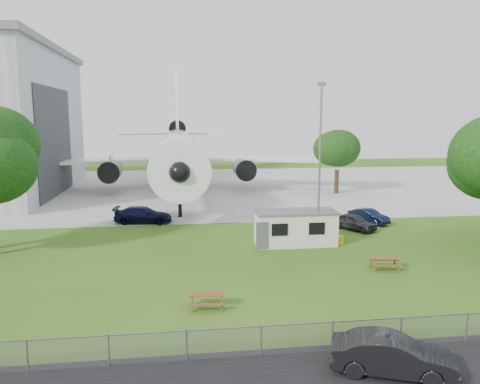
{
  "coord_description": "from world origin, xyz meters",
  "views": [
    {
      "loc": [
        -2.23,
        -26.97,
        9.56
      ],
      "look_at": [
        2.52,
        8.0,
        4.0
      ],
      "focal_mm": 35.0,
      "sensor_mm": 36.0,
      "label": 1
    }
  ],
  "objects": [
    {
      "name": "ground",
      "position": [
        0.0,
        0.0,
        0.0
      ],
      "size": [
        160.0,
        160.0,
        0.0
      ],
      "primitive_type": "plane",
      "color": "#4E7525"
    },
    {
      "name": "concrete_apron",
      "position": [
        0.0,
        38.0,
        0.01
      ],
      "size": [
        120.0,
        46.0,
        0.03
      ],
      "primitive_type": "cube",
      "color": "#B7B7B2",
      "rests_on": "ground"
    },
    {
      "name": "airliner",
      "position": [
        -2.0,
        35.86,
        5.27
      ],
      "size": [
        46.36,
        47.73,
        17.69
      ],
      "color": "white",
      "rests_on": "ground"
    },
    {
      "name": "site_cabin",
      "position": [
        6.68,
        6.99,
        1.31
      ],
      "size": [
        6.76,
        2.75,
        2.62
      ],
      "color": "silver",
      "rests_on": "ground"
    },
    {
      "name": "picnic_west",
      "position": [
        -0.85,
        -4.29,
        0.0
      ],
      "size": [
        1.92,
        1.65,
        0.76
      ],
      "primitive_type": null,
      "rotation": [
        0.0,
        0.0,
        -0.09
      ],
      "color": "brown",
      "rests_on": "ground"
    },
    {
      "name": "picnic_east",
      "position": [
        10.87,
        0.4,
        0.0
      ],
      "size": [
        2.0,
        1.75,
        0.76
      ],
      "primitive_type": null,
      "rotation": [
        0.0,
        0.0,
        -0.15
      ],
      "color": "brown",
      "rests_on": "ground"
    },
    {
      "name": "fence",
      "position": [
        0.0,
        -9.5,
        0.0
      ],
      "size": [
        58.0,
        0.04,
        1.3
      ],
      "primitive_type": "cube",
      "color": "gray",
      "rests_on": "ground"
    },
    {
      "name": "lamp_mast",
      "position": [
        8.2,
        6.2,
        6.0
      ],
      "size": [
        0.16,
        0.16,
        12.0
      ],
      "primitive_type": "cylinder",
      "color": "slate",
      "rests_on": "ground"
    },
    {
      "name": "tree_far_apron",
      "position": [
        18.11,
        30.39,
        5.21
      ],
      "size": [
        5.64,
        5.64,
        8.05
      ],
      "color": "#382619",
      "rests_on": "ground"
    },
    {
      "name": "car_centre_sedan",
      "position": [
        5.65,
        -11.52,
        0.75
      ],
      "size": [
        4.82,
        3.11,
        1.5
      ],
      "primitive_type": "imported",
      "rotation": [
        0.0,
        0.0,
        1.21
      ],
      "color": "black",
      "rests_on": "ground"
    },
    {
      "name": "car_ne_hatch",
      "position": [
        12.88,
        10.9,
        0.69
      ],
      "size": [
        3.71,
        4.19,
        1.37
      ],
      "primitive_type": "imported",
      "rotation": [
        0.0,
        0.0,
        0.65
      ],
      "color": "black",
      "rests_on": "ground"
    },
    {
      "name": "car_ne_sedan",
      "position": [
        15.2,
        13.2,
        0.65
      ],
      "size": [
        3.1,
        4.11,
        1.3
      ],
      "primitive_type": "imported",
      "rotation": [
        0.0,
        0.0,
        0.5
      ],
      "color": "black",
      "rests_on": "ground"
    },
    {
      "name": "car_apron_van",
      "position": [
        -5.4,
        16.05,
        0.76
      ],
      "size": [
        5.47,
        2.75,
        1.52
      ],
      "primitive_type": "imported",
      "rotation": [
        0.0,
        0.0,
        1.45
      ],
      "color": "black",
      "rests_on": "ground"
    }
  ]
}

